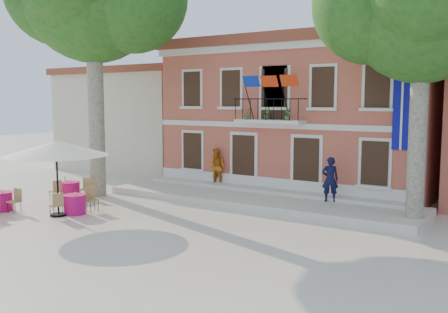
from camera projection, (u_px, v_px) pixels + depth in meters
ground at (155, 217)px, 19.05m from camera, size 90.00×90.00×0.00m
main_building at (310, 113)px, 25.88m from camera, size 13.50×9.59×7.50m
neighbor_west at (154, 119)px, 32.98m from camera, size 9.40×9.40×6.40m
terrace at (257, 200)px, 21.63m from camera, size 14.00×3.40×0.30m
plane_tree_east at (423, 9)px, 16.93m from camera, size 5.20×5.20×10.22m
patio_umbrella at (56, 149)px, 18.99m from camera, size 3.91×3.91×2.91m
pedestrian_navy at (330, 179)px, 20.43m from camera, size 0.80×0.68×1.85m
pedestrian_orange at (217, 167)px, 24.13m from camera, size 0.92×0.74×1.83m
cafe_table_0 at (75, 204)px, 19.52m from camera, size 0.93×1.96×0.95m
cafe_table_2 at (1, 201)px, 20.09m from camera, size 1.95×0.90×0.95m
cafe_table_3 at (70, 189)px, 22.54m from camera, size 1.86×1.73×0.95m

